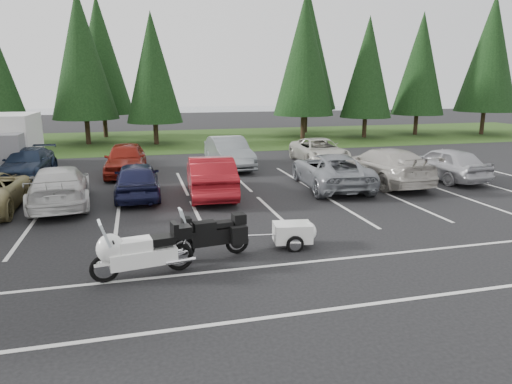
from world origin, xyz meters
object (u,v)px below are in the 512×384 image
object	(u,v)px
car_near_5	(210,176)
cargo_trailer	(292,235)
adventure_motorcycle	(210,231)
car_near_4	(137,180)
car_near_6	(331,171)
car_far_1	(28,163)
car_far_4	(319,151)
touring_motorcycle	(142,247)
car_far_3	(229,153)
car_far_2	(126,159)
car_near_7	(384,166)
box_truck	(7,143)
car_near_8	(444,163)
car_near_3	(59,186)

from	to	relation	value
car_near_5	cargo_trailer	bearing A→B (deg)	104.86
cargo_trailer	adventure_motorcycle	xyz separation A→B (m)	(-2.36, -0.22, 0.37)
car_near_4	adventure_motorcycle	world-z (taller)	car_near_4
car_near_6	adventure_motorcycle	world-z (taller)	car_near_6
car_far_1	car_far_4	xyz separation A→B (m)	(15.37, 0.19, 0.02)
touring_motorcycle	adventure_motorcycle	world-z (taller)	touring_motorcycle
adventure_motorcycle	cargo_trailer	bearing A→B (deg)	-2.26
car_far_3	touring_motorcycle	bearing A→B (deg)	-111.95
car_far_2	car_far_4	xyz separation A→B (m)	(10.74, 0.75, -0.09)
car_near_7	car_far_2	bearing A→B (deg)	-26.90
box_truck	car_near_5	bearing A→B (deg)	-41.20
car_near_6	car_far_1	distance (m)	14.65
car_near_6	adventure_motorcycle	xyz separation A→B (m)	(-6.47, -6.99, -0.03)
car_near_8	car_near_5	bearing A→B (deg)	-3.72
box_truck	cargo_trailer	size ratio (longest dim) A/B	3.69
car_near_7	car_far_4	xyz separation A→B (m)	(-0.76, 5.85, -0.11)
adventure_motorcycle	car_near_6	bearing A→B (deg)	39.65
box_truck	adventure_motorcycle	xyz separation A→B (m)	(8.32, -15.02, -0.73)
car_near_5	car_far_4	bearing A→B (deg)	-135.74
adventure_motorcycle	box_truck	bearing A→B (deg)	111.44
car_near_6	touring_motorcycle	distance (m)	11.33
car_near_5	car_near_7	xyz separation A→B (m)	(8.07, 0.37, -0.00)
car_near_4	car_near_8	world-z (taller)	car_near_8
car_far_4	touring_motorcycle	world-z (taller)	touring_motorcycle
car_near_6	car_near_8	bearing A→B (deg)	-172.77
car_near_7	car_far_2	distance (m)	12.58
car_near_8	touring_motorcycle	distance (m)	16.26
car_near_7	car_near_8	world-z (taller)	car_near_7
car_far_2	adventure_motorcycle	size ratio (longest dim) A/B	1.99
car_far_3	touring_motorcycle	size ratio (longest dim) A/B	1.88
car_far_4	car_near_3	bearing A→B (deg)	-152.00
box_truck	car_near_4	distance (m)	10.19
box_truck	car_far_4	xyz separation A→B (m)	(16.72, -2.02, -0.74)
car_far_4	cargo_trailer	bearing A→B (deg)	-113.28
car_near_8	touring_motorcycle	world-z (taller)	car_near_8
car_far_2	adventure_motorcycle	world-z (taller)	car_far_2
car_near_3	car_far_3	xyz separation A→B (m)	(7.70, 6.24, 0.08)
car_near_4	car_far_4	world-z (taller)	car_near_4
car_near_6	car_near_5	bearing A→B (deg)	7.60
car_near_4	car_far_1	world-z (taller)	car_near_4
car_near_5	car_near_4	bearing A→B (deg)	-4.61
car_far_2	touring_motorcycle	bearing A→B (deg)	-83.99
car_near_3	adventure_motorcycle	bearing A→B (deg)	119.58
box_truck	car_near_7	bearing A→B (deg)	-24.24
box_truck	car_near_4	world-z (taller)	box_truck
car_far_3	cargo_trailer	bearing A→B (deg)	-95.82
box_truck	car_near_8	distance (m)	22.18
car_near_7	car_near_3	bearing A→B (deg)	-0.89
car_far_1	car_far_3	xyz separation A→B (m)	(10.03, 0.08, 0.14)
touring_motorcycle	car_near_8	bearing A→B (deg)	20.12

